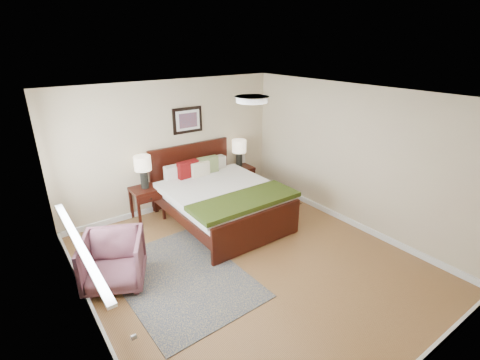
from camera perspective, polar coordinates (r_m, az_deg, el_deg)
The scene contains 17 objects.
floor at distance 5.46m, azimuth 1.61°, elevation -13.35°, with size 5.00×5.00×0.00m, color olive.
back_wall at distance 6.88m, azimuth -11.07°, elevation 5.46°, with size 4.50×0.04×2.50m, color #C5B68F.
front_wall at distance 3.48m, azimuth 28.55°, elevation -14.27°, with size 4.50×0.04×2.50m, color #C5B68F.
left_wall at distance 4.03m, azimuth -24.80°, elevation -8.47°, with size 0.04×5.00×2.50m, color #C5B68F.
right_wall at distance 6.39m, azimuth 18.01°, elevation 3.51°, with size 0.04×5.00×2.50m, color #C5B68F.
ceiling at distance 4.51m, azimuth 1.95°, elevation 13.57°, with size 4.50×5.00×0.02m, color white.
window at distance 4.61m, azimuth -26.29°, elevation -3.15°, with size 0.11×2.72×1.32m.
ceil_fixture at distance 4.51m, azimuth 1.95°, elevation 13.14°, with size 0.44×0.44×0.08m.
bed at distance 6.34m, azimuth -3.39°, elevation -2.20°, with size 1.87×2.28×1.23m.
wall_art at distance 6.89m, azimuth -8.59°, elevation 9.68°, with size 0.62×0.05×0.50m.
nightstand_left at distance 6.67m, azimuth -15.11°, elevation -2.30°, with size 0.53×0.47×0.63m.
nightstand_right at distance 7.65m, azimuth -0.08°, elevation 0.52°, with size 0.58×0.44×0.58m.
lamp_left at distance 6.49m, azimuth -15.65°, elevation 2.13°, with size 0.30×0.30×0.61m.
lamp_right at distance 7.46m, azimuth -0.15°, elevation 5.09°, with size 0.30×0.30×0.61m.
armchair at distance 5.15m, azimuth -20.03°, elevation -12.35°, with size 0.78×0.80×0.73m, color brown.
rug_persian at distance 5.23m, azimuth -9.63°, elevation -15.42°, with size 1.60×2.26×0.01m, color #0C1C40.
rug_navy at distance 7.51m, azimuth 4.75°, elevation -2.94°, with size 0.81×1.21×0.01m, color black.
Camera 1 is at (-2.73, -3.52, 3.16)m, focal length 26.00 mm.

